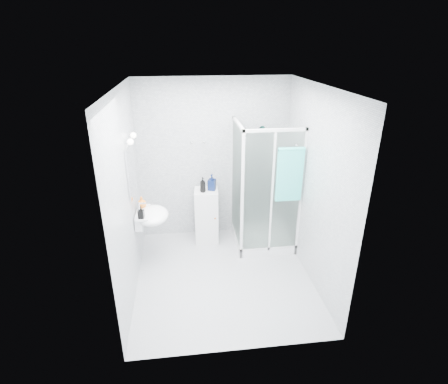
{
  "coord_description": "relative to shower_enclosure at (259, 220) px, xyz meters",
  "views": [
    {
      "loc": [
        -0.49,
        -4.04,
        3.08
      ],
      "look_at": [
        0.05,
        0.35,
        1.15
      ],
      "focal_mm": 28.0,
      "sensor_mm": 36.0,
      "label": 1
    }
  ],
  "objects": [
    {
      "name": "vanity_lights",
      "position": [
        -1.8,
        -0.32,
        1.47
      ],
      "size": [
        0.1,
        0.4,
        0.08
      ],
      "color": "silver",
      "rests_on": "room"
    },
    {
      "name": "soap_dispenser_orange",
      "position": [
        -1.78,
        -0.18,
        0.5
      ],
      "size": [
        0.17,
        0.17,
        0.17
      ],
      "primitive_type": "imported",
      "rotation": [
        0.0,
        0.0,
        0.4
      ],
      "color": "orange",
      "rests_on": "wall_basin"
    },
    {
      "name": "shampoo_bottle_a",
      "position": [
        -0.88,
        0.2,
        0.57
      ],
      "size": [
        0.12,
        0.12,
        0.24
      ],
      "primitive_type": "imported",
      "rotation": [
        0.0,
        0.0,
        0.35
      ],
      "color": "black",
      "rests_on": "storage_cabinet"
    },
    {
      "name": "mirror",
      "position": [
        -1.85,
        -0.32,
        1.05
      ],
      "size": [
        0.02,
        0.6,
        0.7
      ],
      "primitive_type": "cube",
      "color": "white",
      "rests_on": "room"
    },
    {
      "name": "wall_hooks",
      "position": [
        -0.92,
        0.49,
        1.17
      ],
      "size": [
        0.23,
        0.06,
        0.03
      ],
      "color": "silver",
      "rests_on": "room"
    },
    {
      "name": "shower_enclosure",
      "position": [
        0.0,
        0.0,
        0.0
      ],
      "size": [
        0.9,
        0.95,
        2.0
      ],
      "color": "white",
      "rests_on": "ground"
    },
    {
      "name": "soap_dispenser_black",
      "position": [
        -1.76,
        -0.5,
        0.5
      ],
      "size": [
        0.09,
        0.09,
        0.17
      ],
      "primitive_type": "imported",
      "rotation": [
        0.0,
        0.0,
        -0.13
      ],
      "color": "black",
      "rests_on": "wall_basin"
    },
    {
      "name": "hand_towel",
      "position": [
        0.31,
        -0.4,
        0.93
      ],
      "size": [
        0.37,
        0.05,
        0.79
      ],
      "color": "#34C5BB",
      "rests_on": "shower_enclosure"
    },
    {
      "name": "room",
      "position": [
        -0.67,
        -0.77,
        0.85
      ],
      "size": [
        2.4,
        2.6,
        2.6
      ],
      "color": "silver",
      "rests_on": "ground"
    },
    {
      "name": "storage_cabinet",
      "position": [
        -0.82,
        0.25,
        0.0
      ],
      "size": [
        0.4,
        0.41,
        0.9
      ],
      "rotation": [
        0.0,
        0.0,
        -0.08
      ],
      "color": "silver",
      "rests_on": "ground"
    },
    {
      "name": "wall_basin",
      "position": [
        -1.66,
        -0.32,
        0.35
      ],
      "size": [
        0.46,
        0.56,
        0.35
      ],
      "color": "white",
      "rests_on": "ground"
    },
    {
      "name": "shampoo_bottle_b",
      "position": [
        -0.73,
        0.27,
        0.58
      ],
      "size": [
        0.15,
        0.15,
        0.26
      ],
      "primitive_type": "imported",
      "rotation": [
        0.0,
        0.0,
        -0.35
      ],
      "color": "#0A173E",
      "rests_on": "storage_cabinet"
    }
  ]
}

